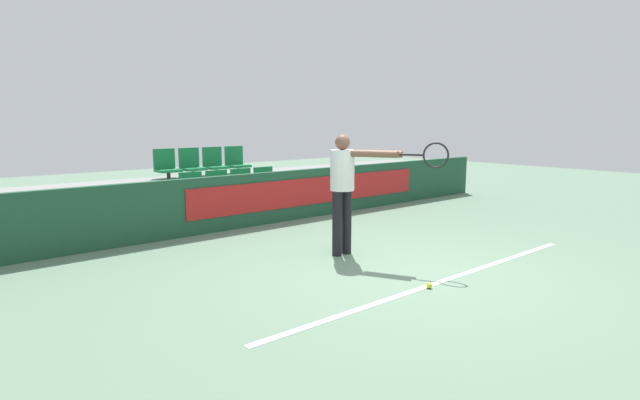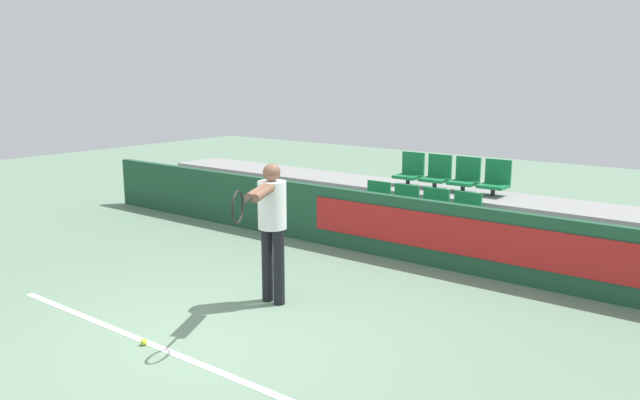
{
  "view_description": "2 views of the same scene",
  "coord_description": "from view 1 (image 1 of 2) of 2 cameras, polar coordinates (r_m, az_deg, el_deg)",
  "views": [
    {
      "loc": [
        -4.63,
        -3.71,
        1.8
      ],
      "look_at": [
        0.09,
        1.88,
        0.64
      ],
      "focal_mm": 28.0,
      "sensor_mm": 36.0,
      "label": 1
    },
    {
      "loc": [
        4.47,
        -3.95,
        2.6
      ],
      "look_at": [
        -0.43,
        2.42,
        0.97
      ],
      "focal_mm": 35.0,
      "sensor_mm": 36.0,
      "label": 2
    }
  ],
  "objects": [
    {
      "name": "stadium_chair_3",
      "position": [
        9.74,
        -6.18,
        1.88
      ],
      "size": [
        0.42,
        0.39,
        0.56
      ],
      "color": "#333333",
      "rests_on": "bleacher_tier_front"
    },
    {
      "name": "stadium_chair_4",
      "position": [
        9.94,
        -17.13,
        3.77
      ],
      "size": [
        0.42,
        0.39,
        0.56
      ],
      "color": "#333333",
      "rests_on": "bleacher_tier_middle"
    },
    {
      "name": "barrier_wall",
      "position": [
        8.74,
        -7.29,
        0.08
      ],
      "size": [
        12.56,
        0.14,
        0.91
      ],
      "color": "#1E4C33",
      "rests_on": "ground"
    },
    {
      "name": "stadium_chair_6",
      "position": [
        10.37,
        -11.95,
        4.18
      ],
      "size": [
        0.42,
        0.39,
        0.56
      ],
      "color": "#333333",
      "rests_on": "bleacher_tier_middle"
    },
    {
      "name": "tennis_ball",
      "position": [
        5.63,
        12.36,
        -9.52
      ],
      "size": [
        0.07,
        0.07,
        0.07
      ],
      "color": "#CCDB33",
      "rests_on": "ground"
    },
    {
      "name": "stadium_chair_2",
      "position": [
        9.46,
        -8.73,
        1.62
      ],
      "size": [
        0.42,
        0.39,
        0.56
      ],
      "color": "#333333",
      "rests_on": "bleacher_tier_front"
    },
    {
      "name": "court_baseline",
      "position": [
        5.95,
        14.09,
        -8.87
      ],
      "size": [
        5.3,
        0.08,
        0.01
      ],
      "color": "white",
      "rests_on": "ground"
    },
    {
      "name": "bleacher_tier_front",
      "position": [
        9.29,
        -9.59,
        -1.17
      ],
      "size": [
        12.16,
        1.1,
        0.36
      ],
      "color": "gray",
      "rests_on": "ground"
    },
    {
      "name": "tennis_player",
      "position": [
        6.65,
        3.16,
        2.15
      ],
      "size": [
        0.8,
        1.4,
        1.62
      ],
      "rotation": [
        0.0,
        0.0,
        0.47
      ],
      "color": "black",
      "rests_on": "ground"
    },
    {
      "name": "ground_plane",
      "position": [
        6.2,
        10.79,
        -8.06
      ],
      "size": [
        30.0,
        30.0,
        0.0
      ],
      "primitive_type": "plane",
      "color": "slate"
    },
    {
      "name": "stadium_chair_5",
      "position": [
        10.14,
        -14.49,
        3.98
      ],
      "size": [
        0.42,
        0.39,
        0.56
      ],
      "color": "#333333",
      "rests_on": "bleacher_tier_middle"
    },
    {
      "name": "stadium_chair_7",
      "position": [
        10.62,
        -9.53,
        4.36
      ],
      "size": [
        0.42,
        0.39,
        0.56
      ],
      "color": "#333333",
      "rests_on": "bleacher_tier_middle"
    },
    {
      "name": "stadium_chair_0",
      "position": [
        8.98,
        -14.26,
        1.05
      ],
      "size": [
        0.42,
        0.39,
        0.56
      ],
      "color": "#333333",
      "rests_on": "bleacher_tier_front"
    },
    {
      "name": "bleacher_tier_middle",
      "position": [
        10.21,
        -12.76,
        0.67
      ],
      "size": [
        12.16,
        1.1,
        0.72
      ],
      "color": "gray",
      "rests_on": "ground"
    },
    {
      "name": "stadium_chair_1",
      "position": [
        9.21,
        -11.42,
        1.34
      ],
      "size": [
        0.42,
        0.39,
        0.56
      ],
      "color": "#333333",
      "rests_on": "bleacher_tier_front"
    }
  ]
}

